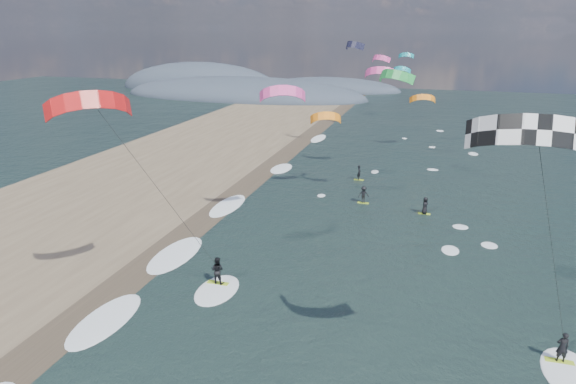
# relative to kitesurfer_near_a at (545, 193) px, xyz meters

# --- Properties ---
(wet_sand_strip) EXTENTS (3.00, 240.00, 0.00)m
(wet_sand_strip) POSITION_rel_kitesurfer_near_a_xyz_m (-23.22, 5.26, -10.55)
(wet_sand_strip) COLOR #382D23
(wet_sand_strip) RESTS_ON ground
(coastal_hills) EXTENTS (80.00, 41.00, 15.00)m
(coastal_hills) POSITION_rel_kitesurfer_near_a_xyz_m (-56.06, 103.12, -10.55)
(coastal_hills) COLOR #3D4756
(coastal_hills) RESTS_ON ground
(kitesurfer_near_a) EXTENTS (7.70, 8.29, 14.15)m
(kitesurfer_near_a) POSITION_rel_kitesurfer_near_a_xyz_m (0.00, 0.00, 0.00)
(kitesurfer_near_a) COLOR #A1C322
(kitesurfer_near_a) RESTS_ON ground
(kitesurfer_near_b) EXTENTS (7.23, 9.40, 14.01)m
(kitesurfer_near_b) POSITION_rel_kitesurfer_near_a_xyz_m (-19.55, 2.81, -1.25)
(kitesurfer_near_b) COLOR #A1C322
(kitesurfer_near_b) RESTS_ON ground
(far_kitesurfers) EXTENTS (8.61, 9.52, 1.75)m
(far_kitesurfers) POSITION_rel_kitesurfer_near_a_xyz_m (-8.76, 26.93, -9.69)
(far_kitesurfers) COLOR #A1C322
(far_kitesurfers) RESTS_ON ground
(bg_kite_field) EXTENTS (13.36, 70.16, 8.20)m
(bg_kite_field) POSITION_rel_kitesurfer_near_a_xyz_m (-11.49, 45.23, 0.47)
(bg_kite_field) COLOR #D83F8C
(bg_kite_field) RESTS_ON ground
(shoreline_surf) EXTENTS (2.40, 79.40, 0.11)m
(shoreline_surf) POSITION_rel_kitesurfer_near_a_xyz_m (-22.02, 10.01, -10.55)
(shoreline_surf) COLOR white
(shoreline_surf) RESTS_ON ground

